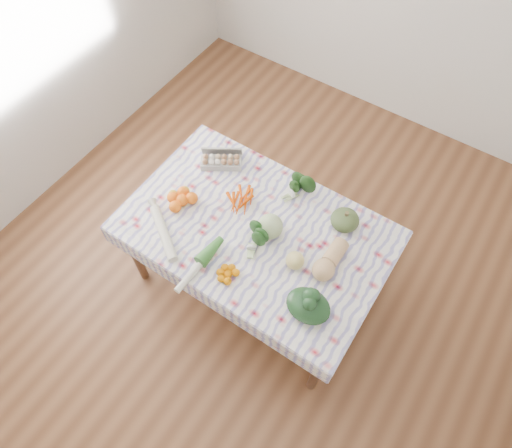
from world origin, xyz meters
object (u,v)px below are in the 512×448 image
Objects in this scene: egg_carton at (221,162)px; kabocha_squash at (345,220)px; dining_table at (256,236)px; butternut_squash at (330,259)px; grapefruit at (295,260)px; cabbage at (270,226)px.

kabocha_squash is (0.93, 0.03, 0.02)m from egg_carton.
egg_carton reaches higher than dining_table.
butternut_squash is 2.58× the size of grapefruit.
butternut_squash is at bearing 1.54° from cabbage.
butternut_squash is 0.21m from grapefruit.
cabbage reaches higher than butternut_squash.
egg_carton is (-0.48, 0.30, 0.12)m from dining_table.
kabocha_squash is at bearing -30.49° from egg_carton.
butternut_squash reaches higher than grapefruit.
cabbage is (-0.36, -0.31, 0.02)m from kabocha_squash.
kabocha_squash is 0.30m from butternut_squash.
grapefruit is at bearing -57.62° from egg_carton.
kabocha_squash is 0.47m from cabbage.
cabbage reaches higher than kabocha_squash.
dining_table is 5.78× the size of egg_carton.
egg_carton is 2.49× the size of grapefruit.
dining_table is 0.52m from butternut_squash.
butternut_squash reaches higher than kabocha_squash.
dining_table is 10.01× the size of cabbage.
kabocha_squash is at bearing 74.77° from grapefruit.
dining_table is 0.58m from egg_carton.
kabocha_squash is 1.12× the size of cabbage.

